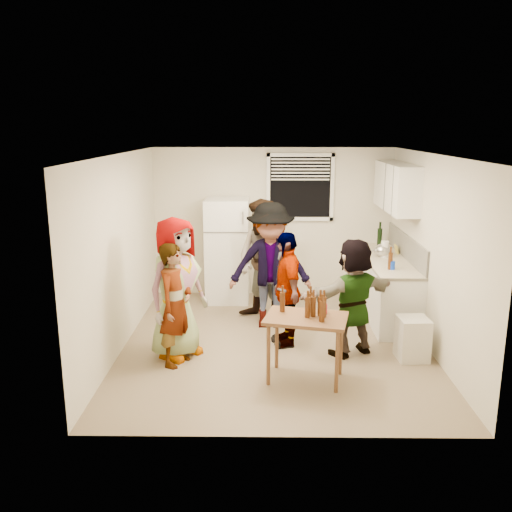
{
  "coord_description": "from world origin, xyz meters",
  "views": [
    {
      "loc": [
        -0.17,
        -6.79,
        2.84
      ],
      "look_at": [
        -0.26,
        0.23,
        1.15
      ],
      "focal_mm": 38.0,
      "sensor_mm": 36.0,
      "label": 1
    }
  ],
  "objects_px": {
    "serving_table": "(305,379)",
    "guest_back_right": "(270,325)",
    "guest_grey": "(179,355)",
    "beer_bottle_table": "(320,316)",
    "refrigerator": "(227,250)",
    "blue_cup": "(392,269)",
    "trash_bin": "(412,340)",
    "guest_back_left": "(264,321)",
    "wine_bottle": "(379,247)",
    "red_cup": "(324,313)",
    "kettle": "(382,257)",
    "guest_orange": "(351,353)",
    "beer_bottle_counter": "(390,269)",
    "guest_black": "(286,344)",
    "guest_stripe": "(178,363)"
  },
  "relations": [
    {
      "from": "guest_back_left",
      "to": "guest_black",
      "type": "xyz_separation_m",
      "value": [
        0.3,
        -0.87,
        0.0
      ]
    },
    {
      "from": "blue_cup",
      "to": "guest_stripe",
      "type": "height_order",
      "value": "blue_cup"
    },
    {
      "from": "guest_black",
      "to": "guest_grey",
      "type": "bearing_deg",
      "value": -85.43
    },
    {
      "from": "guest_back_left",
      "to": "guest_grey",
      "type": "bearing_deg",
      "value": -91.46
    },
    {
      "from": "serving_table",
      "to": "guest_back_right",
      "type": "xyz_separation_m",
      "value": [
        -0.38,
        1.72,
        0.0
      ]
    },
    {
      "from": "wine_bottle",
      "to": "beer_bottle_counter",
      "type": "distance_m",
      "value": 1.44
    },
    {
      "from": "refrigerator",
      "to": "serving_table",
      "type": "bearing_deg",
      "value": -69.95
    },
    {
      "from": "kettle",
      "to": "guest_orange",
      "type": "xyz_separation_m",
      "value": [
        -0.68,
        -1.55,
        -0.9
      ]
    },
    {
      "from": "guest_black",
      "to": "serving_table",
      "type": "bearing_deg",
      "value": -1.15
    },
    {
      "from": "kettle",
      "to": "guest_grey",
      "type": "height_order",
      "value": "kettle"
    },
    {
      "from": "red_cup",
      "to": "blue_cup",
      "type": "bearing_deg",
      "value": 52.39
    },
    {
      "from": "guest_orange",
      "to": "trash_bin",
      "type": "bearing_deg",
      "value": 138.7
    },
    {
      "from": "trash_bin",
      "to": "guest_back_left",
      "type": "height_order",
      "value": "trash_bin"
    },
    {
      "from": "beer_bottle_table",
      "to": "red_cup",
      "type": "xyz_separation_m",
      "value": [
        0.05,
        0.09,
        0.0
      ]
    },
    {
      "from": "guest_back_left",
      "to": "guest_back_right",
      "type": "relative_size",
      "value": 1.01
    },
    {
      "from": "beer_bottle_counter",
      "to": "serving_table",
      "type": "bearing_deg",
      "value": -129.51
    },
    {
      "from": "refrigerator",
      "to": "wine_bottle",
      "type": "distance_m",
      "value": 2.5
    },
    {
      "from": "red_cup",
      "to": "kettle",
      "type": "bearing_deg",
      "value": 62.63
    },
    {
      "from": "beer_bottle_counter",
      "to": "trash_bin",
      "type": "xyz_separation_m",
      "value": [
        0.1,
        -0.97,
        -0.65
      ]
    },
    {
      "from": "wine_bottle",
      "to": "trash_bin",
      "type": "bearing_deg",
      "value": -91.24
    },
    {
      "from": "wine_bottle",
      "to": "guest_black",
      "type": "height_order",
      "value": "wine_bottle"
    },
    {
      "from": "red_cup",
      "to": "guest_stripe",
      "type": "height_order",
      "value": "red_cup"
    },
    {
      "from": "trash_bin",
      "to": "beer_bottle_counter",
      "type": "bearing_deg",
      "value": 95.76
    },
    {
      "from": "blue_cup",
      "to": "guest_back_right",
      "type": "relative_size",
      "value": 0.07
    },
    {
      "from": "blue_cup",
      "to": "guest_back_right",
      "type": "height_order",
      "value": "blue_cup"
    },
    {
      "from": "trash_bin",
      "to": "red_cup",
      "type": "bearing_deg",
      "value": -159.0
    },
    {
      "from": "wine_bottle",
      "to": "red_cup",
      "type": "bearing_deg",
      "value": -113.15
    },
    {
      "from": "guest_back_right",
      "to": "guest_black",
      "type": "relative_size",
      "value": 1.18
    },
    {
      "from": "trash_bin",
      "to": "guest_back_right",
      "type": "xyz_separation_m",
      "value": [
        -1.76,
        1.14,
        -0.25
      ]
    },
    {
      "from": "beer_bottle_table",
      "to": "guest_black",
      "type": "bearing_deg",
      "value": 108.42
    },
    {
      "from": "guest_back_right",
      "to": "guest_black",
      "type": "distance_m",
      "value": 0.71
    },
    {
      "from": "red_cup",
      "to": "guest_black",
      "type": "distance_m",
      "value": 1.25
    },
    {
      "from": "kettle",
      "to": "beer_bottle_table",
      "type": "bearing_deg",
      "value": -123.62
    },
    {
      "from": "beer_bottle_counter",
      "to": "trash_bin",
      "type": "distance_m",
      "value": 1.17
    },
    {
      "from": "red_cup",
      "to": "guest_back_left",
      "type": "distance_m",
      "value": 2.05
    },
    {
      "from": "beer_bottle_table",
      "to": "guest_grey",
      "type": "xyz_separation_m",
      "value": [
        -1.72,
        0.63,
        -0.76
      ]
    },
    {
      "from": "kettle",
      "to": "guest_grey",
      "type": "xyz_separation_m",
      "value": [
        -2.89,
        -1.63,
        -0.9
      ]
    },
    {
      "from": "beer_bottle_counter",
      "to": "red_cup",
      "type": "height_order",
      "value": "beer_bottle_counter"
    },
    {
      "from": "guest_grey",
      "to": "guest_back_left",
      "type": "xyz_separation_m",
      "value": [
        1.09,
        1.25,
        0.0
      ]
    },
    {
      "from": "trash_bin",
      "to": "guest_back_right",
      "type": "distance_m",
      "value": 2.11
    },
    {
      "from": "beer_bottle_table",
      "to": "guest_grey",
      "type": "height_order",
      "value": "beer_bottle_table"
    },
    {
      "from": "wine_bottle",
      "to": "serving_table",
      "type": "bearing_deg",
      "value": -115.58
    },
    {
      "from": "guest_back_right",
      "to": "beer_bottle_table",
      "type": "bearing_deg",
      "value": -72.57
    },
    {
      "from": "guest_orange",
      "to": "guest_black",
      "type": "bearing_deg",
      "value": -48.62
    },
    {
      "from": "guest_grey",
      "to": "beer_bottle_table",
      "type": "bearing_deg",
      "value": -73.23
    },
    {
      "from": "beer_bottle_counter",
      "to": "red_cup",
      "type": "xyz_separation_m",
      "value": [
        -1.07,
        -1.42,
        -0.14
      ]
    },
    {
      "from": "beer_bottle_counter",
      "to": "guest_grey",
      "type": "height_order",
      "value": "beer_bottle_counter"
    },
    {
      "from": "blue_cup",
      "to": "trash_bin",
      "type": "xyz_separation_m",
      "value": [
        0.07,
        -0.97,
        -0.65
      ]
    },
    {
      "from": "trash_bin",
      "to": "guest_orange",
      "type": "xyz_separation_m",
      "value": [
        -0.73,
        0.16,
        -0.25
      ]
    },
    {
      "from": "guest_grey",
      "to": "guest_black",
      "type": "bearing_deg",
      "value": -37.94
    }
  ]
}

